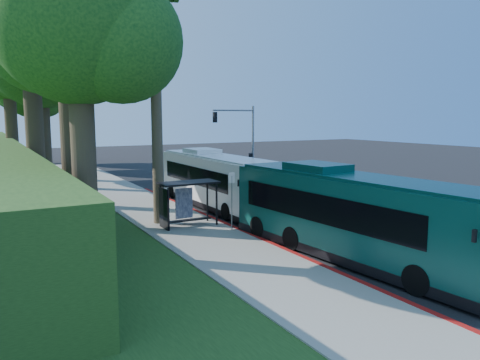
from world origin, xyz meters
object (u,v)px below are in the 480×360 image
bus_shelter (183,195)px  white_bus (215,179)px  teal_bus (350,214)px  pickup (232,178)px

bus_shelter → white_bus: size_ratio=0.25×
teal_bus → pickup: 20.87m
white_bus → teal_bus: teal_bus is taller
white_bus → pickup: 8.65m
bus_shelter → pickup: size_ratio=0.56×
white_bus → teal_bus: size_ratio=0.95×
teal_bus → pickup: (5.07, 20.21, -1.14)m
white_bus → pickup: (5.04, 6.95, -1.07)m
white_bus → pickup: bearing=54.1°
bus_shelter → white_bus: (4.17, 4.65, 0.06)m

